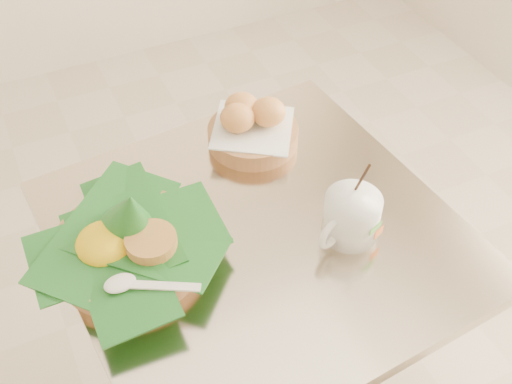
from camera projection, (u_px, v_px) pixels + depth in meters
name	position (u px, v px, depth m)	size (l,w,h in m)	color
cafe_table	(258.00, 300.00, 1.35)	(0.76, 0.76, 0.75)	gray
rice_basket	(128.00, 241.00, 1.12)	(0.34, 0.34, 0.17)	#B0794B
bread_basket	(251.00, 126.00, 1.35)	(0.22, 0.22, 0.10)	#B0794B
coffee_mug	(351.00, 216.00, 1.15)	(0.14, 0.11, 0.18)	white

